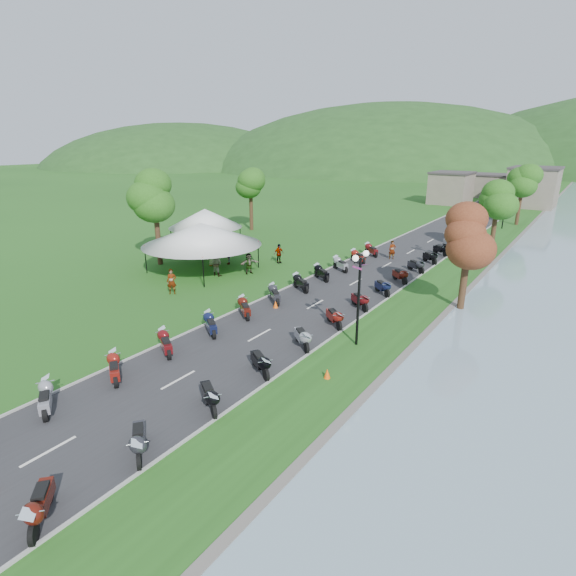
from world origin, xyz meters
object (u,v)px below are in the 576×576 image
Objects in this scene: pedestrian_a at (173,294)px; pedestrian_c at (228,264)px; pedestrian_b at (217,275)px; vendor_tent_main at (203,247)px.

pedestrian_c is (-2.13, 8.28, 0.00)m from pedestrian_a.
pedestrian_b is at bearing -22.86° from pedestrian_c.
pedestrian_b is (-0.53, 5.14, 0.00)m from pedestrian_a.
pedestrian_a is at bearing -35.40° from pedestrian_c.
pedestrian_b is 3.52m from pedestrian_c.
pedestrian_c is (0.37, 2.63, -2.00)m from vendor_tent_main.
pedestrian_a is at bearing 88.92° from pedestrian_b.
vendor_tent_main is at bearing 73.48° from pedestrian_a.
pedestrian_a is 0.93× the size of pedestrian_b.
vendor_tent_main is 3.58× the size of pedestrian_a.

